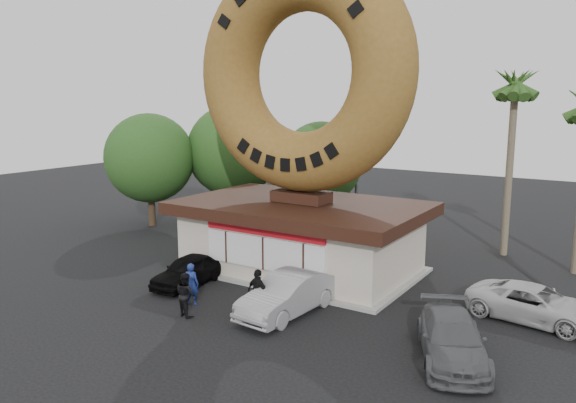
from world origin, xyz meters
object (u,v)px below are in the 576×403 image
(car_silver, at_px, (288,294))
(giant_donut, at_px, (302,73))
(person_right, at_px, (258,293))
(car_white, at_px, (535,304))
(street_lamp, at_px, (359,156))
(person_center, at_px, (186,294))
(donut_shop, at_px, (301,234))
(car_black, at_px, (188,271))
(person_left, at_px, (191,284))
(car_grey, at_px, (452,339))

(car_silver, bearing_deg, giant_donut, 120.35)
(person_right, relative_size, car_white, 0.38)
(street_lamp, xyz_separation_m, person_right, (3.46, -15.71, -3.58))
(person_center, xyz_separation_m, car_white, (11.08, 6.46, -0.17))
(donut_shop, relative_size, car_black, 2.93)
(donut_shop, height_order, giant_donut, giant_donut)
(person_center, xyz_separation_m, person_right, (2.27, 1.46, 0.07))
(car_black, xyz_separation_m, car_silver, (5.46, -0.46, 0.11))
(person_left, distance_m, car_grey, 10.07)
(person_left, bearing_deg, donut_shop, -119.96)
(donut_shop, xyz_separation_m, street_lamp, (-1.86, 10.02, 2.72))
(street_lamp, xyz_separation_m, car_black, (-1.16, -14.50, -3.83))
(person_left, relative_size, car_silver, 0.37)
(car_grey, bearing_deg, giant_donut, 124.46)
(car_black, bearing_deg, car_silver, -8.91)
(donut_shop, height_order, car_silver, donut_shop)
(giant_donut, distance_m, car_white, 13.45)
(donut_shop, xyz_separation_m, car_black, (-3.02, -4.49, -1.11))
(giant_donut, bearing_deg, car_grey, -31.45)
(donut_shop, height_order, car_grey, donut_shop)
(car_silver, xyz_separation_m, car_white, (7.97, 4.26, -0.11))
(donut_shop, bearing_deg, car_silver, -63.74)
(car_black, bearing_deg, donut_shop, 52.00)
(giant_donut, height_order, person_right, giant_donut)
(person_right, xyz_separation_m, car_grey, (7.17, 0.34, -0.22))
(donut_shop, distance_m, person_center, 7.24)
(street_lamp, relative_size, person_center, 4.81)
(person_right, bearing_deg, person_left, 21.75)
(giant_donut, relative_size, car_black, 2.79)
(car_black, relative_size, car_silver, 0.82)
(person_center, height_order, car_black, person_center)
(donut_shop, distance_m, person_right, 5.98)
(donut_shop, xyz_separation_m, person_right, (1.61, -5.69, -0.87))
(person_center, distance_m, car_grey, 9.61)
(person_left, distance_m, car_black, 2.46)
(car_black, bearing_deg, person_right, -18.71)
(person_right, distance_m, car_grey, 7.18)
(person_right, bearing_deg, donut_shop, -62.39)
(donut_shop, relative_size, car_grey, 2.40)
(car_silver, relative_size, car_grey, 1.00)
(person_center, bearing_deg, street_lamp, -69.28)
(giant_donut, bearing_deg, car_black, -123.81)
(car_silver, relative_size, car_white, 0.98)
(car_black, height_order, car_silver, car_silver)
(person_center, xyz_separation_m, car_black, (-2.35, 2.66, -0.18))
(person_left, height_order, car_white, person_left)
(street_lamp, height_order, person_right, street_lamp)
(car_grey, bearing_deg, street_lamp, 100.58)
(donut_shop, relative_size, street_lamp, 1.40)
(giant_donut, height_order, car_white, giant_donut)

